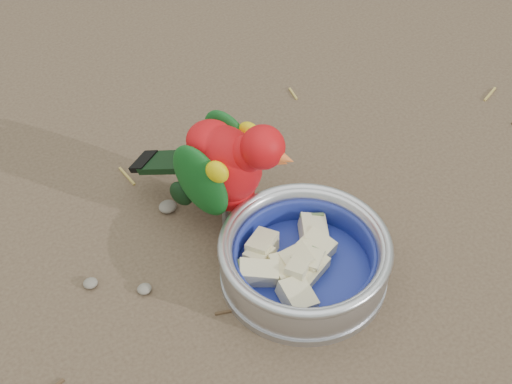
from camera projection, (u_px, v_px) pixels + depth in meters
ground at (348, 310)px, 0.91m from camera, size 60.00×60.00×0.00m
food_bowl at (304, 273)px, 0.94m from camera, size 0.20×0.20×0.02m
bowl_wall at (305, 257)px, 0.92m from camera, size 0.20×0.20×0.04m
fruit_wedges at (304, 260)px, 0.92m from camera, size 0.12×0.12×0.03m
lory_parrot at (226, 173)px, 0.95m from camera, size 0.19×0.22×0.16m
ground_debris at (351, 291)px, 0.93m from camera, size 0.90×0.80×0.01m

